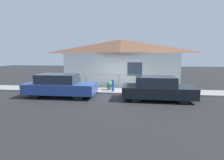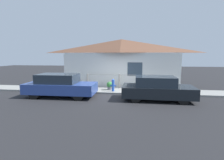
{
  "view_description": "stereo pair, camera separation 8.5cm",
  "coord_description": "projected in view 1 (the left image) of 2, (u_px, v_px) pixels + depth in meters",
  "views": [
    {
      "loc": [
        1.12,
        -11.05,
        2.53
      ],
      "look_at": [
        -0.36,
        0.3,
        0.9
      ],
      "focal_mm": 28.0,
      "sensor_mm": 36.0,
      "label": 1
    },
    {
      "loc": [
        1.2,
        -11.04,
        2.53
      ],
      "look_at": [
        -0.36,
        0.3,
        0.9
      ],
      "focal_mm": 28.0,
      "sensor_mm": 36.0,
      "label": 2
    }
  ],
  "objects": [
    {
      "name": "house",
      "position": [
        121.0,
        49.0,
        13.98
      ],
      "size": [
        9.31,
        2.23,
        3.8
      ],
      "color": "white",
      "rests_on": "ground_plane"
    },
    {
      "name": "car_right",
      "position": [
        157.0,
        88.0,
        9.86
      ],
      "size": [
        3.97,
        1.8,
        1.35
      ],
      "rotation": [
        0.0,
        0.0,
        -0.01
      ],
      "color": "black",
      "rests_on": "ground_plane"
    },
    {
      "name": "ground_plane",
      "position": [
        117.0,
        94.0,
        11.35
      ],
      "size": [
        60.0,
        60.0,
        0.0
      ],
      "primitive_type": "plane",
      "color": "#262628"
    },
    {
      "name": "sidewalk",
      "position": [
        118.0,
        91.0,
        12.18
      ],
      "size": [
        24.0,
        1.72,
        0.11
      ],
      "color": "gray",
      "rests_on": "ground_plane"
    },
    {
      "name": "car_left",
      "position": [
        60.0,
        85.0,
        10.59
      ],
      "size": [
        4.25,
        1.77,
        1.41
      ],
      "rotation": [
        0.0,
        0.0,
        0.01
      ],
      "color": "#2D4793",
      "rests_on": "ground_plane"
    },
    {
      "name": "potted_plant_by_fence",
      "position": [
        74.0,
        86.0,
        12.74
      ],
      "size": [
        0.33,
        0.33,
        0.43
      ],
      "color": "brown",
      "rests_on": "sidewalk"
    },
    {
      "name": "fence",
      "position": [
        119.0,
        80.0,
        12.79
      ],
      "size": [
        4.9,
        0.1,
        1.05
      ],
      "color": "gray",
      "rests_on": "sidewalk"
    },
    {
      "name": "potted_plant_near_hydrant",
      "position": [
        110.0,
        85.0,
        12.3
      ],
      "size": [
        0.43,
        0.43,
        0.57
      ],
      "color": "slate",
      "rests_on": "sidewalk"
    },
    {
      "name": "fire_hydrant",
      "position": [
        113.0,
        85.0,
        11.75
      ],
      "size": [
        0.4,
        0.18,
        0.84
      ],
      "color": "blue",
      "rests_on": "sidewalk"
    }
  ]
}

